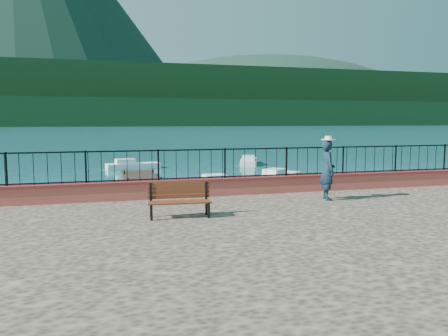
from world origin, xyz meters
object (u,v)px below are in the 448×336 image
park_bench (180,207)px  boat_1 (223,181)px  person (328,170)px  boat_2 (279,174)px  boat_0 (3,203)px  boat_4 (133,164)px  boat_5 (249,159)px

park_bench → boat_1: size_ratio=0.49×
person → boat_2: 13.25m
person → boat_0: person is taller
person → boat_2: size_ratio=0.51×
boat_2 → boat_4: 12.28m
boat_2 → person: bearing=-145.6°
boat_1 → boat_5: same height
park_bench → boat_4: park_bench is taller
park_bench → boat_1: (4.46, 11.74, -1.07)m
park_bench → boat_1: park_bench is taller
boat_2 → boat_5: 10.26m
boat_4 → boat_5: 9.74m
boat_4 → boat_5: bearing=-2.8°
boat_0 → boat_1: 10.86m
park_bench → boat_4: (0.42, 22.99, -1.07)m
boat_1 → park_bench: bearing=-112.8°
boat_2 → boat_4: bearing=92.5°
boat_2 → boat_0: bearing=163.0°
boat_0 → boat_5: size_ratio=0.84×
person → boat_4: size_ratio=0.47×
person → boat_4: bearing=22.9°
person → boat_2: person is taller
boat_2 → boat_1: bearing=167.6°
park_bench → person: size_ratio=0.87×
boat_1 → boat_2: same height
person → boat_5: person is taller
park_bench → boat_2: (8.59, 13.83, -1.07)m
person → boat_4: (-4.47, 21.76, -1.74)m
boat_1 → boat_0: bearing=-161.6°
park_bench → person: bearing=18.8°
person → boat_2: bearing=-5.1°
boat_0 → boat_4: size_ratio=0.92×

